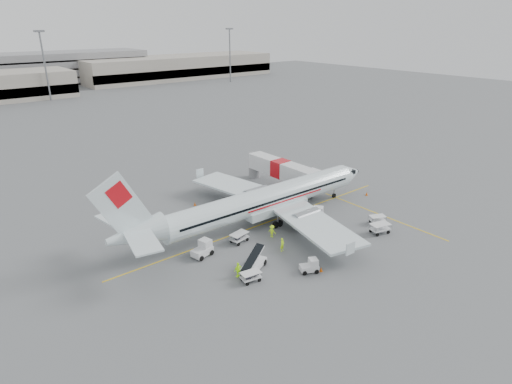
# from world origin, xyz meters

# --- Properties ---
(ground) EXTENTS (360.00, 360.00, 0.00)m
(ground) POSITION_xyz_m (0.00, 0.00, 0.00)
(ground) COLOR #56595B
(stripe_lead) EXTENTS (44.00, 0.20, 0.01)m
(stripe_lead) POSITION_xyz_m (0.00, 0.00, 0.01)
(stripe_lead) COLOR yellow
(stripe_lead) RESTS_ON ground
(stripe_cross) EXTENTS (0.20, 20.00, 0.01)m
(stripe_cross) POSITION_xyz_m (14.00, -8.00, 0.01)
(stripe_cross) COLOR yellow
(stripe_cross) RESTS_ON ground
(terminal_east) EXTENTS (90.00, 26.00, 10.00)m
(terminal_east) POSITION_xyz_m (70.00, 145.00, 5.00)
(terminal_east) COLOR gray
(terminal_east) RESTS_ON ground
(parking_garage) EXTENTS (62.00, 24.00, 14.00)m
(parking_garage) POSITION_xyz_m (25.00, 160.00, 7.00)
(parking_garage) COLOR slate
(parking_garage) RESTS_ON ground
(mast_center) EXTENTS (3.20, 1.20, 22.00)m
(mast_center) POSITION_xyz_m (5.00, 118.00, 11.00)
(mast_center) COLOR slate
(mast_center) RESTS_ON ground
(mast_east) EXTENTS (3.20, 1.20, 22.00)m
(mast_east) POSITION_xyz_m (80.00, 118.00, 11.00)
(mast_east) COLOR slate
(mast_east) RESTS_ON ground
(aircraft) EXTENTS (39.86, 31.52, 10.83)m
(aircraft) POSITION_xyz_m (0.44, 0.37, 5.42)
(aircraft) COLOR silver
(aircraft) RESTS_ON ground
(jet_bridge) EXTENTS (3.59, 17.19, 4.49)m
(jet_bridge) POSITION_xyz_m (10.29, 8.47, 2.25)
(jet_bridge) COLOR silver
(jet_bridge) RESTS_ON ground
(belt_loader) EXTENTS (5.37, 3.82, 2.73)m
(belt_loader) POSITION_xyz_m (-8.45, -7.86, 1.37)
(belt_loader) COLOR silver
(belt_loader) RESTS_ON ground
(tug_fore) EXTENTS (2.82, 2.61, 1.90)m
(tug_fore) POSITION_xyz_m (5.61, -4.06, 0.95)
(tug_fore) COLOR silver
(tug_fore) RESTS_ON ground
(tug_mid) EXTENTS (2.24, 1.87, 1.50)m
(tug_mid) POSITION_xyz_m (-4.11, -11.99, 0.75)
(tug_mid) COLOR silver
(tug_mid) RESTS_ON ground
(tug_aft) EXTENTS (2.65, 1.87, 1.86)m
(tug_aft) POSITION_xyz_m (-11.15, -2.00, 0.93)
(tug_aft) COLOR silver
(tug_aft) RESTS_ON ground
(cart_loaded_a) EXTENTS (2.49, 1.76, 1.18)m
(cart_loaded_a) POSITION_xyz_m (-5.87, -2.00, 0.59)
(cart_loaded_a) COLOR silver
(cart_loaded_a) RESTS_ON ground
(cart_loaded_b) EXTENTS (2.21, 1.51, 1.07)m
(cart_loaded_b) POSITION_xyz_m (-10.03, -9.47, 0.53)
(cart_loaded_b) COLOR silver
(cart_loaded_b) RESTS_ON ground
(cart_empty_a) EXTENTS (2.76, 2.05, 1.29)m
(cart_empty_a) POSITION_xyz_m (9.29, -11.31, 0.64)
(cart_empty_a) COLOR silver
(cart_empty_a) RESTS_ON ground
(cart_empty_b) EXTENTS (2.35, 1.95, 1.06)m
(cart_empty_b) POSITION_xyz_m (11.43, -9.39, 0.53)
(cart_empty_b) COLOR silver
(cart_empty_b) RESTS_ON ground
(cone_nose) EXTENTS (0.37, 0.37, 0.60)m
(cone_nose) POSITION_xyz_m (18.32, -2.44, 0.30)
(cone_nose) COLOR #DF5505
(cone_nose) RESTS_ON ground
(cone_port) EXTENTS (0.33, 0.33, 0.54)m
(cone_port) POSITION_xyz_m (-4.20, 10.90, 0.27)
(cone_port) COLOR #DF5505
(cone_port) RESTS_ON ground
(cone_stbd) EXTENTS (0.33, 0.33, 0.55)m
(cone_stbd) POSITION_xyz_m (-3.06, -12.76, 0.27)
(cone_stbd) COLOR #DF5505
(cone_stbd) RESTS_ON ground
(crew_a) EXTENTS (0.68, 0.53, 1.64)m
(crew_a) POSITION_xyz_m (-3.31, -6.88, 0.82)
(crew_a) COLOR #AFEB13
(crew_a) RESTS_ON ground
(crew_b) EXTENTS (1.05, 0.94, 1.79)m
(crew_b) POSITION_xyz_m (-10.54, -2.17, 0.89)
(crew_b) COLOR #AFEB13
(crew_b) RESTS_ON ground
(crew_c) EXTENTS (0.86, 1.17, 1.61)m
(crew_c) POSITION_xyz_m (-1.96, -3.54, 0.81)
(crew_c) COLOR #AFEB13
(crew_c) RESTS_ON ground
(crew_d) EXTENTS (0.99, 0.41, 1.68)m
(crew_d) POSITION_xyz_m (-10.54, -8.00, 0.84)
(crew_d) COLOR #AFEB13
(crew_d) RESTS_ON ground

